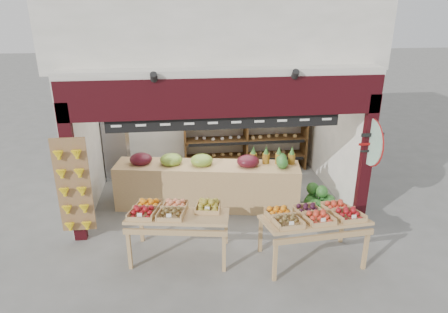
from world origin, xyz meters
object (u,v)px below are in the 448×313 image
at_px(cardboard_stack, 144,181).
at_px(mid_counter, 207,184).
at_px(display_table_left, 173,213).
at_px(watermelon_pile, 319,200).
at_px(display_table_right, 313,217).
at_px(refrigerator, 117,146).
at_px(back_shelving, 246,127).

height_order(cardboard_stack, mid_counter, mid_counter).
height_order(cardboard_stack, display_table_left, display_table_left).
xyz_separation_m(mid_counter, watermelon_pile, (2.42, -0.39, -0.35)).
height_order(cardboard_stack, display_table_right, display_table_right).
height_order(mid_counter, watermelon_pile, mid_counter).
xyz_separation_m(refrigerator, cardboard_stack, (0.71, -0.92, -0.59)).
bearing_deg(refrigerator, cardboard_stack, -60.31).
distance_m(display_table_right, watermelon_pile, 2.06).
height_order(display_table_right, watermelon_pile, display_table_right).
bearing_deg(cardboard_stack, display_table_right, -46.17).
xyz_separation_m(refrigerator, display_table_right, (3.75, -4.09, 0.02)).
xyz_separation_m(display_table_left, display_table_right, (2.34, -0.45, 0.01)).
bearing_deg(refrigerator, display_table_left, -76.78).
bearing_deg(back_shelving, watermelon_pile, -62.43).
xyz_separation_m(cardboard_stack, display_table_left, (0.70, -2.72, 0.60)).
bearing_deg(display_table_right, refrigerator, 132.52).
distance_m(refrigerator, watermelon_pile, 5.13).
relative_size(back_shelving, cardboard_stack, 3.33).
relative_size(mid_counter, display_table_left, 2.19).
bearing_deg(display_table_left, display_table_right, -10.81).
relative_size(cardboard_stack, mid_counter, 0.24).
bearing_deg(display_table_right, back_shelving, 96.06).
distance_m(back_shelving, display_table_left, 4.17).
height_order(back_shelving, refrigerator, back_shelving).
distance_m(refrigerator, mid_counter, 2.87).
height_order(back_shelving, mid_counter, back_shelving).
distance_m(cardboard_stack, display_table_left, 2.87).
height_order(refrigerator, watermelon_pile, refrigerator).
bearing_deg(refrigerator, back_shelving, -6.95).
xyz_separation_m(back_shelving, mid_counter, (-1.19, -1.96, -0.64)).
distance_m(back_shelving, watermelon_pile, 2.84).
bearing_deg(mid_counter, refrigerator, 138.01).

